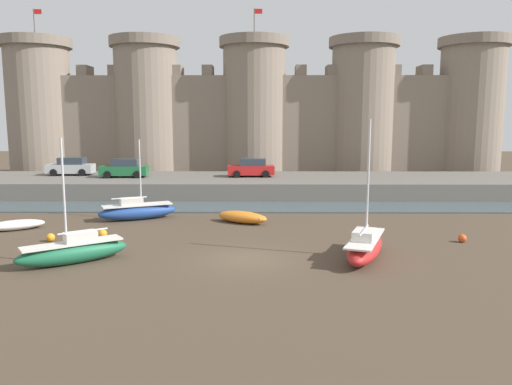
{
  "coord_description": "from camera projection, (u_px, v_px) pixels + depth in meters",
  "views": [
    {
      "loc": [
        0.61,
        -22.74,
        6.53
      ],
      "look_at": [
        0.4,
        4.63,
        2.5
      ],
      "focal_mm": 35.0,
      "sensor_mm": 36.0,
      "label": 1
    }
  ],
  "objects": [
    {
      "name": "car_quay_east",
      "position": [
        125.0,
        168.0,
        43.92
      ],
      "size": [
        4.17,
        2.02,
        1.62
      ],
      "color": "#1E6638",
      "rests_on": "quay_road"
    },
    {
      "name": "mooring_buoy_off_centre",
      "position": [
        103.0,
        234.0,
        27.59
      ],
      "size": [
        0.49,
        0.49,
        0.49
      ],
      "primitive_type": "sphere",
      "color": "orange",
      "rests_on": "ground"
    },
    {
      "name": "mooring_buoy_mid_mud",
      "position": [
        51.0,
        237.0,
        26.81
      ],
      "size": [
        0.46,
        0.46,
        0.46
      ],
      "primitive_type": "sphere",
      "color": "orange",
      "rests_on": "ground"
    },
    {
      "name": "castle",
      "position": [
        254.0,
        114.0,
        54.24
      ],
      "size": [
        54.36,
        7.47,
        18.13
      ],
      "color": "gray",
      "rests_on": "ground"
    },
    {
      "name": "water_channel",
      "position": [
        252.0,
        207.0,
        37.11
      ],
      "size": [
        80.0,
        4.5,
        0.1
      ],
      "primitive_type": "cube",
      "color": "#47565B",
      "rests_on": "ground"
    },
    {
      "name": "sailboat_foreground_left",
      "position": [
        137.0,
        211.0,
        32.65
      ],
      "size": [
        5.13,
        3.31,
        5.24
      ],
      "color": "#234793",
      "rests_on": "ground"
    },
    {
      "name": "mooring_buoy_near_channel",
      "position": [
        462.0,
        238.0,
        26.66
      ],
      "size": [
        0.45,
        0.45,
        0.45
      ],
      "primitive_type": "sphere",
      "color": "#E04C1E",
      "rests_on": "ground"
    },
    {
      "name": "rowboat_near_channel_left",
      "position": [
        242.0,
        217.0,
        31.64
      ],
      "size": [
        3.68,
        2.81,
        0.75
      ],
      "color": "orange",
      "rests_on": "ground"
    },
    {
      "name": "ground_plane",
      "position": [
        247.0,
        259.0,
        23.45
      ],
      "size": [
        160.0,
        160.0,
        0.0
      ],
      "primitive_type": "plane",
      "color": "#4C3D2D"
    },
    {
      "name": "car_quay_centre_east",
      "position": [
        71.0,
        167.0,
        45.61
      ],
      "size": [
        4.17,
        2.02,
        1.62
      ],
      "color": "#B2B5B7",
      "rests_on": "quay_road"
    },
    {
      "name": "sailboat_foreground_centre",
      "position": [
        365.0,
        246.0,
        23.44
      ],
      "size": [
        3.2,
        5.5,
        6.54
      ],
      "color": "red",
      "rests_on": "ground"
    },
    {
      "name": "sailboat_midflat_right",
      "position": [
        73.0,
        251.0,
        22.73
      ],
      "size": [
        4.76,
        3.84,
        5.73
      ],
      "color": "#1E6B47",
      "rests_on": "ground"
    },
    {
      "name": "quay_road",
      "position": [
        253.0,
        185.0,
        44.19
      ],
      "size": [
        58.89,
        10.0,
        1.46
      ],
      "primitive_type": "cube",
      "color": "#666059",
      "rests_on": "ground"
    },
    {
      "name": "rowboat_midflat_centre",
      "position": [
        16.0,
        225.0,
        29.64
      ],
      "size": [
        3.38,
        2.69,
        0.59
      ],
      "color": "silver",
      "rests_on": "ground"
    },
    {
      "name": "car_quay_centre_west",
      "position": [
        251.0,
        168.0,
        44.35
      ],
      "size": [
        4.17,
        2.02,
        1.62
      ],
      "color": "red",
      "rests_on": "quay_road"
    }
  ]
}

